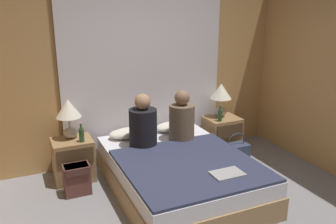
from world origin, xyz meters
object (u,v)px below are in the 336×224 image
at_px(person_left_in_bed, 143,125).
at_px(person_right_in_bed, 182,119).
at_px(nightstand_right, 222,135).
at_px(beer_bottle_on_left_stand, 82,135).
at_px(handbag_on_floor, 236,152).
at_px(pillow_left, 129,133).
at_px(lamp_left, 68,112).
at_px(lamp_right, 221,95).
at_px(beer_bottle_on_right_stand, 220,115).
at_px(bed, 179,173).
at_px(pillow_right, 174,126).
at_px(nightstand_left, 73,160).
at_px(laptop_on_bed, 227,174).
at_px(backpack_on_floor, 77,178).

distance_m(person_left_in_bed, person_right_in_bed, 0.52).
relative_size(nightstand_right, beer_bottle_on_left_stand, 2.31).
xyz_separation_m(nightstand_right, person_right_in_bed, (-0.81, -0.30, 0.43)).
bearing_deg(beer_bottle_on_left_stand, handbag_on_floor, -7.30).
height_order(pillow_left, person_right_in_bed, person_right_in_bed).
bearing_deg(lamp_left, lamp_right, 0.00).
bearing_deg(beer_bottle_on_right_stand, beer_bottle_on_left_stand, 180.00).
bearing_deg(bed, pillow_left, 111.50).
bearing_deg(lamp_left, person_right_in_bed, -15.58).
bearing_deg(beer_bottle_on_right_stand, bed, -145.35).
xyz_separation_m(bed, handbag_on_floor, (1.07, 0.40, -0.08)).
distance_m(pillow_left, person_left_in_bed, 0.42).
relative_size(person_left_in_bed, handbag_on_floor, 1.59).
xyz_separation_m(pillow_right, handbag_on_floor, (0.75, -0.42, -0.35)).
height_order(nightstand_right, pillow_left, pillow_left).
relative_size(bed, nightstand_right, 3.87).
height_order(nightstand_left, person_right_in_bed, person_right_in_bed).
bearing_deg(lamp_left, pillow_right, -0.86).
height_order(pillow_right, beer_bottle_on_left_stand, beer_bottle_on_left_stand).
bearing_deg(pillow_right, laptop_on_bed, -93.64).
bearing_deg(person_right_in_bed, pillow_right, 80.57).
xyz_separation_m(pillow_left, laptop_on_bed, (0.55, -1.47, -0.02)).
height_order(beer_bottle_on_left_stand, handbag_on_floor, beer_bottle_on_left_stand).
bearing_deg(pillow_left, handbag_on_floor, -16.88).
bearing_deg(beer_bottle_on_right_stand, nightstand_left, 176.95).
xyz_separation_m(bed, person_right_in_bed, (0.26, 0.47, 0.49)).
distance_m(lamp_left, lamp_right, 2.14).
distance_m(pillow_left, handbag_on_floor, 1.50).
height_order(laptop_on_bed, handbag_on_floor, laptop_on_bed).
xyz_separation_m(lamp_left, backpack_on_floor, (-0.03, -0.45, -0.65)).
bearing_deg(pillow_right, beer_bottle_on_left_stand, -172.85).
relative_size(nightstand_left, beer_bottle_on_left_stand, 2.31).
height_order(bed, person_left_in_bed, person_left_in_bed).
bearing_deg(nightstand_right, laptop_on_bed, -120.67).
relative_size(lamp_left, person_left_in_bed, 0.74).
distance_m(pillow_right, beer_bottle_on_right_stand, 0.66).
distance_m(nightstand_right, backpack_on_floor, 2.20).
xyz_separation_m(person_right_in_bed, beer_bottle_on_left_stand, (-1.23, 0.19, -0.08)).
bearing_deg(nightstand_left, lamp_left, 90.00).
height_order(person_right_in_bed, beer_bottle_on_left_stand, person_right_in_bed).
bearing_deg(lamp_right, person_right_in_bed, -155.21).
bearing_deg(person_left_in_bed, nightstand_right, 12.62).
relative_size(pillow_right, beer_bottle_on_left_stand, 2.41).
bearing_deg(pillow_left, backpack_on_floor, -150.84).
relative_size(nightstand_right, pillow_right, 0.96).
height_order(pillow_right, backpack_on_floor, pillow_right).
distance_m(beer_bottle_on_right_stand, backpack_on_floor, 2.11).
bearing_deg(beer_bottle_on_left_stand, laptop_on_bed, -47.63).
relative_size(pillow_right, laptop_on_bed, 1.68).
height_order(person_right_in_bed, beer_bottle_on_right_stand, person_right_in_bed).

